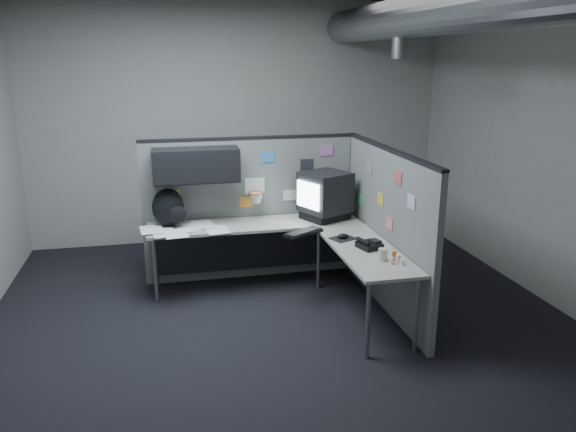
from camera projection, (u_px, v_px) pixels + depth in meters
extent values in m
cube|color=black|center=(283.00, 324.00, 5.40)|extent=(5.60, 5.60, 0.01)
cube|color=#9E9E99|center=(239.00, 124.00, 7.59)|extent=(5.60, 0.01, 3.20)
cube|color=#9E9E99|center=(424.00, 275.00, 2.33)|extent=(5.60, 0.01, 3.20)
cube|color=#9E9E99|center=(559.00, 148.00, 5.55)|extent=(0.01, 5.60, 3.20)
cylinder|color=slate|center=(438.00, 12.00, 4.91)|extent=(0.40, 5.49, 0.40)
cylinder|color=slate|center=(400.00, 44.00, 5.73)|extent=(0.16, 0.16, 0.30)
cube|color=slate|center=(252.00, 209.00, 6.38)|extent=(2.43, 0.06, 1.60)
cube|color=black|center=(250.00, 138.00, 6.16)|extent=(2.43, 0.07, 0.03)
cube|color=black|center=(351.00, 204.00, 6.63)|extent=(0.07, 0.07, 1.60)
cube|color=black|center=(196.00, 165.00, 5.91)|extent=(0.90, 0.35, 0.35)
cube|color=black|center=(197.00, 168.00, 5.74)|extent=(0.90, 0.02, 0.33)
cube|color=silver|center=(255.00, 186.00, 6.27)|extent=(0.22, 0.02, 0.18)
torus|color=#D85914|center=(256.00, 193.00, 6.21)|extent=(0.16, 0.16, 0.01)
cone|color=white|center=(256.00, 198.00, 6.22)|extent=(0.14, 0.14, 0.11)
cube|color=#E5D84C|center=(173.00, 195.00, 6.11)|extent=(0.15, 0.01, 0.12)
cube|color=#337FCC|center=(268.00, 157.00, 6.22)|extent=(0.15, 0.01, 0.12)
cube|color=silver|center=(290.00, 195.00, 6.40)|extent=(0.15, 0.01, 0.12)
cube|color=#26262D|center=(307.00, 164.00, 6.35)|extent=(0.15, 0.01, 0.12)
cube|color=#B266B2|center=(327.00, 150.00, 6.35)|extent=(0.15, 0.01, 0.12)
cube|color=orange|center=(246.00, 202.00, 6.31)|extent=(0.15, 0.01, 0.12)
cube|color=slate|center=(386.00, 230.00, 5.61)|extent=(0.06, 2.23, 1.60)
cube|color=black|center=(390.00, 149.00, 5.39)|extent=(0.07, 2.23, 0.03)
cube|color=gray|center=(369.00, 168.00, 5.86)|extent=(0.01, 0.15, 0.12)
cube|color=gold|center=(381.00, 199.00, 5.60)|extent=(0.01, 0.15, 0.12)
cube|color=#CC4C4C|center=(398.00, 178.00, 5.14)|extent=(0.01, 0.15, 0.12)
cube|color=#4CB266|center=(360.00, 200.00, 6.21)|extent=(0.01, 0.15, 0.12)
cube|color=silver|center=(411.00, 202.00, 4.90)|extent=(0.01, 0.15, 0.12)
cube|color=#D87F7F|center=(389.00, 224.00, 5.42)|extent=(0.01, 0.15, 0.12)
cube|color=#A59E95|center=(255.00, 224.00, 6.10)|extent=(2.30, 0.56, 0.03)
cube|color=#A59E95|center=(365.00, 250.00, 5.30)|extent=(0.56, 1.55, 0.03)
cube|color=black|center=(252.00, 245.00, 6.39)|extent=(2.18, 0.02, 0.55)
cylinder|color=gray|center=(155.00, 271.00, 5.77)|extent=(0.04, 0.04, 0.70)
cylinder|color=gray|center=(156.00, 257.00, 6.18)|extent=(0.04, 0.04, 0.70)
cylinder|color=gray|center=(318.00, 258.00, 6.13)|extent=(0.04, 0.04, 0.70)
cylinder|color=gray|center=(368.00, 320.00, 4.69)|extent=(0.04, 0.04, 0.70)
cylinder|color=gray|center=(417.00, 315.00, 4.78)|extent=(0.04, 0.04, 0.70)
cube|color=black|center=(325.00, 215.00, 6.25)|extent=(0.56, 0.53, 0.09)
cube|color=black|center=(325.00, 192.00, 6.18)|extent=(0.61, 0.61, 0.44)
cube|color=white|center=(308.00, 195.00, 6.04)|extent=(0.16, 0.33, 0.28)
cube|color=black|center=(303.00, 233.00, 5.71)|extent=(0.45, 0.36, 0.03)
cube|color=black|center=(303.00, 231.00, 5.70)|extent=(0.41, 0.32, 0.01)
cube|color=black|center=(343.00, 238.00, 5.57)|extent=(0.30, 0.27, 0.01)
ellipsoid|color=black|center=(343.00, 236.00, 5.56)|extent=(0.13, 0.11, 0.05)
cube|color=black|center=(369.00, 245.00, 5.29)|extent=(0.24, 0.25, 0.06)
cylinder|color=black|center=(363.00, 241.00, 5.26)|extent=(0.09, 0.19, 0.04)
cube|color=black|center=(375.00, 241.00, 5.30)|extent=(0.11, 0.13, 0.02)
cylinder|color=silver|center=(398.00, 258.00, 4.93)|extent=(0.06, 0.06, 0.07)
cylinder|color=silver|center=(392.00, 261.00, 4.89)|extent=(0.05, 0.05, 0.06)
cylinder|color=silver|center=(402.00, 262.00, 4.86)|extent=(0.05, 0.05, 0.05)
cylinder|color=#D85914|center=(394.00, 256.00, 4.98)|extent=(0.05, 0.05, 0.08)
cylinder|color=#BCB9A6|center=(383.00, 255.00, 4.96)|extent=(0.09, 0.09, 0.11)
cube|color=white|center=(217.00, 230.00, 5.86)|extent=(0.26, 0.35, 0.00)
cube|color=white|center=(189.00, 228.00, 5.91)|extent=(0.26, 0.35, 0.00)
cube|color=white|center=(164.00, 233.00, 5.73)|extent=(0.27, 0.35, 0.00)
cube|color=white|center=(203.00, 224.00, 6.01)|extent=(0.26, 0.35, 0.00)
cube|color=white|center=(176.00, 234.00, 5.68)|extent=(0.27, 0.35, 0.00)
cube|color=white|center=(152.00, 230.00, 5.81)|extent=(0.26, 0.35, 0.00)
ellipsoid|color=black|center=(168.00, 207.00, 5.94)|extent=(0.40, 0.35, 0.41)
ellipsoid|color=black|center=(177.00, 215.00, 5.87)|extent=(0.21, 0.16, 0.19)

